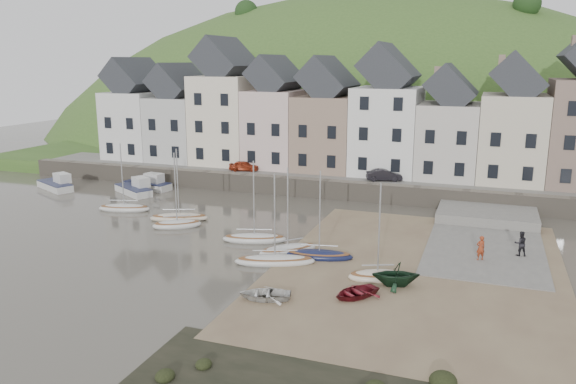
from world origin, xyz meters
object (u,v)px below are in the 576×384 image
at_px(rowboat_green, 396,274).
at_px(person_red, 481,248).
at_px(rowboat_white, 265,294).
at_px(car_right, 384,175).
at_px(person_dark, 521,243).
at_px(car_left, 244,166).
at_px(rowboat_red, 356,292).
at_px(sailboat_0, 124,208).

height_order(rowboat_green, person_red, person_red).
xyz_separation_m(rowboat_white, car_right, (1.71, 27.05, 1.81)).
height_order(person_dark, car_left, car_left).
bearing_deg(person_red, rowboat_white, 13.47).
height_order(rowboat_red, person_dark, person_dark).
height_order(person_red, car_left, car_left).
distance_m(rowboat_red, car_left, 30.99).
height_order(person_red, person_dark, person_dark).
xyz_separation_m(car_left, car_right, (15.13, 0.00, 0.04)).
bearing_deg(rowboat_green, person_dark, 121.24).
bearing_deg(car_right, rowboat_red, 170.46).
bearing_deg(rowboat_white, car_right, 160.15).
bearing_deg(rowboat_red, car_right, 134.57).
bearing_deg(sailboat_0, car_left, 66.59).
xyz_separation_m(rowboat_red, car_left, (-18.17, 25.04, 1.79)).
bearing_deg(sailboat_0, person_red, -5.60).
relative_size(rowboat_green, car_left, 0.89).
height_order(sailboat_0, car_right, sailboat_0).
distance_m(rowboat_green, car_left, 30.25).
relative_size(rowboat_white, rowboat_green, 1.05).
distance_m(sailboat_0, car_left, 14.68).
bearing_deg(person_dark, person_red, 18.48).
relative_size(sailboat_0, person_dark, 3.65).
distance_m(rowboat_white, person_red, 15.52).
distance_m(rowboat_white, car_right, 27.16).
height_order(rowboat_white, car_right, car_right).
xyz_separation_m(sailboat_0, rowboat_red, (23.96, -11.68, 0.09)).
bearing_deg(car_left, rowboat_red, -155.76).
relative_size(rowboat_white, car_right, 0.84).
bearing_deg(rowboat_white, sailboat_0, -141.69).
bearing_deg(person_red, person_dark, -174.66).
bearing_deg(person_red, sailboat_0, -35.75).
distance_m(person_dark, car_left, 30.86).
relative_size(person_red, person_dark, 0.96).
bearing_deg(rowboat_green, car_left, -155.73).
bearing_deg(car_right, rowboat_green, 175.76).
distance_m(sailboat_0, person_red, 30.59).
relative_size(rowboat_red, car_right, 0.81).
distance_m(sailboat_0, person_dark, 33.01).
bearing_deg(sailboat_0, rowboat_white, -35.46).
bearing_deg(person_dark, rowboat_green, 31.49).
bearing_deg(car_right, person_dark, -156.78).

